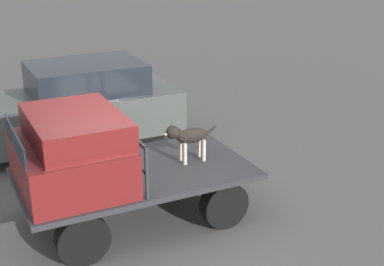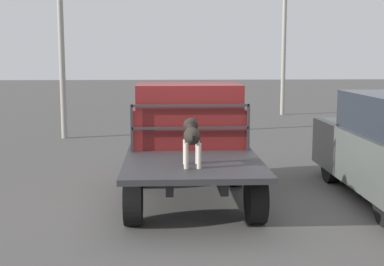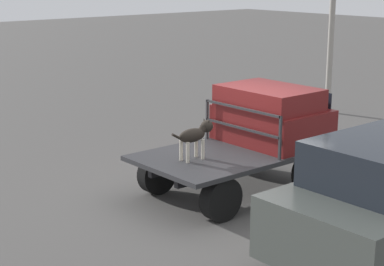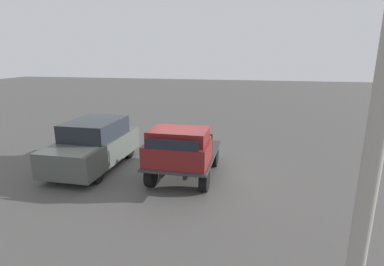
% 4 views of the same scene
% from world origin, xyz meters
% --- Properties ---
extents(ground_plane, '(80.00, 80.00, 0.00)m').
position_xyz_m(ground_plane, '(0.00, 0.00, 0.00)').
color(ground_plane, '#514F4C').
extents(flatbed_truck, '(3.45, 1.99, 0.78)m').
position_xyz_m(flatbed_truck, '(0.00, 0.00, 0.56)').
color(flatbed_truck, black).
rests_on(flatbed_truck, ground).
extents(truck_cab, '(1.44, 1.87, 1.03)m').
position_xyz_m(truck_cab, '(0.93, 0.00, 1.27)').
color(truck_cab, maroon).
rests_on(truck_cab, flatbed_truck).
extents(truck_headboard, '(0.04, 1.87, 0.75)m').
position_xyz_m(truck_headboard, '(0.17, 0.00, 1.28)').
color(truck_headboard, '#2D2D30').
rests_on(truck_headboard, flatbed_truck).
extents(dog, '(0.90, 0.23, 0.67)m').
position_xyz_m(dog, '(-0.85, 0.03, 1.20)').
color(dog, beige).
rests_on(dog, flatbed_truck).
extents(parked_sedan, '(4.01, 1.85, 1.70)m').
position_xyz_m(parked_sedan, '(-0.10, -3.38, 0.85)').
color(parked_sedan, black).
rests_on(parked_sedan, ground).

